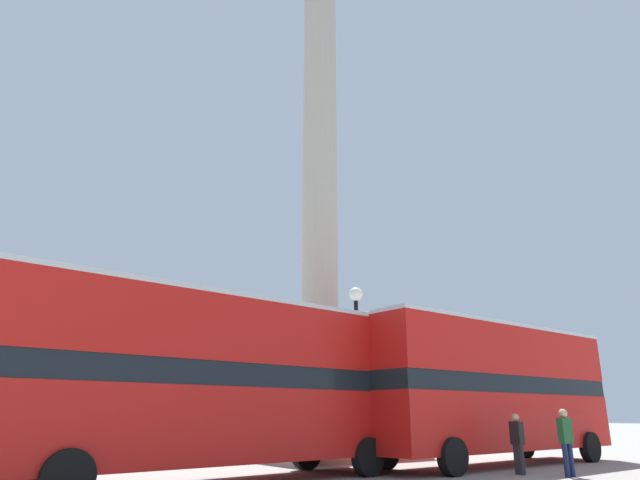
{
  "coord_description": "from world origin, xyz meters",
  "views": [
    {
      "loc": [
        -13.71,
        -18.68,
        1.58
      ],
      "look_at": [
        0.0,
        0.0,
        8.7
      ],
      "focal_mm": 32.0,
      "sensor_mm": 36.0,
      "label": 1
    }
  ],
  "objects_px": {
    "equestrian_statue": "(387,408)",
    "monument_column": "(320,296)",
    "bus_a": "(490,387)",
    "pedestrian_near_lamp": "(566,438)",
    "pedestrian_by_plinth": "(517,441)",
    "street_lamp": "(357,354)",
    "bus_b": "(220,379)"
  },
  "relations": [
    {
      "from": "bus_b",
      "to": "equestrian_statue",
      "type": "height_order",
      "value": "equestrian_statue"
    },
    {
      "from": "pedestrian_near_lamp",
      "to": "equestrian_statue",
      "type": "bearing_deg",
      "value": -116.89
    },
    {
      "from": "bus_b",
      "to": "pedestrian_by_plinth",
      "type": "distance_m",
      "value": 8.47
    },
    {
      "from": "bus_a",
      "to": "bus_b",
      "type": "relative_size",
      "value": 0.96
    },
    {
      "from": "monument_column",
      "to": "street_lamp",
      "type": "bearing_deg",
      "value": -109.55
    },
    {
      "from": "street_lamp",
      "to": "pedestrian_by_plinth",
      "type": "bearing_deg",
      "value": -63.69
    },
    {
      "from": "pedestrian_near_lamp",
      "to": "pedestrian_by_plinth",
      "type": "height_order",
      "value": "pedestrian_near_lamp"
    },
    {
      "from": "equestrian_statue",
      "to": "pedestrian_near_lamp",
      "type": "distance_m",
      "value": 17.09
    },
    {
      "from": "bus_a",
      "to": "pedestrian_near_lamp",
      "type": "xyz_separation_m",
      "value": [
        -1.35,
        -3.39,
        -1.5
      ]
    },
    {
      "from": "bus_a",
      "to": "monument_column",
      "type": "bearing_deg",
      "value": 109.86
    },
    {
      "from": "pedestrian_near_lamp",
      "to": "bus_a",
      "type": "bearing_deg",
      "value": -112.12
    },
    {
      "from": "street_lamp",
      "to": "monument_column",
      "type": "bearing_deg",
      "value": 70.45
    },
    {
      "from": "pedestrian_near_lamp",
      "to": "pedestrian_by_plinth",
      "type": "xyz_separation_m",
      "value": [
        -0.5,
        1.17,
        -0.09
      ]
    },
    {
      "from": "bus_b",
      "to": "pedestrian_near_lamp",
      "type": "distance_m",
      "value": 9.37
    },
    {
      "from": "monument_column",
      "to": "equestrian_statue",
      "type": "relative_size",
      "value": 3.73
    },
    {
      "from": "monument_column",
      "to": "bus_a",
      "type": "relative_size",
      "value": 2.16
    },
    {
      "from": "bus_b",
      "to": "street_lamp",
      "type": "bearing_deg",
      "value": 8.37
    },
    {
      "from": "equestrian_statue",
      "to": "pedestrian_by_plinth",
      "type": "distance_m",
      "value": 16.29
    },
    {
      "from": "bus_b",
      "to": "pedestrian_by_plinth",
      "type": "xyz_separation_m",
      "value": [
        7.78,
        -2.97,
        -1.56
      ]
    },
    {
      "from": "monument_column",
      "to": "equestrian_statue",
      "type": "bearing_deg",
      "value": 33.1
    },
    {
      "from": "equestrian_statue",
      "to": "monument_column",
      "type": "bearing_deg",
      "value": -118.85
    },
    {
      "from": "bus_a",
      "to": "bus_b",
      "type": "xyz_separation_m",
      "value": [
        -9.62,
        0.76,
        -0.03
      ]
    },
    {
      "from": "monument_column",
      "to": "bus_a",
      "type": "distance_m",
      "value": 7.66
    },
    {
      "from": "bus_b",
      "to": "equestrian_statue",
      "type": "bearing_deg",
      "value": 29.66
    },
    {
      "from": "bus_b",
      "to": "pedestrian_near_lamp",
      "type": "bearing_deg",
      "value": -31.99
    },
    {
      "from": "bus_a",
      "to": "bus_b",
      "type": "bearing_deg",
      "value": 172.52
    },
    {
      "from": "monument_column",
      "to": "pedestrian_by_plinth",
      "type": "relative_size",
      "value": 14.71
    },
    {
      "from": "pedestrian_by_plinth",
      "to": "street_lamp",
      "type": "bearing_deg",
      "value": 41.97
    },
    {
      "from": "pedestrian_near_lamp",
      "to": "pedestrian_by_plinth",
      "type": "bearing_deg",
      "value": -67.3
    },
    {
      "from": "bus_a",
      "to": "equestrian_statue",
      "type": "relative_size",
      "value": 1.72
    },
    {
      "from": "monument_column",
      "to": "bus_b",
      "type": "xyz_separation_m",
      "value": [
        -7.04,
        -5.37,
        -3.83
      ]
    },
    {
      "from": "bus_a",
      "to": "pedestrian_by_plinth",
      "type": "height_order",
      "value": "bus_a"
    }
  ]
}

